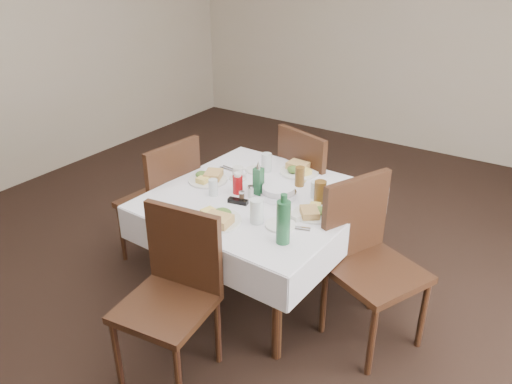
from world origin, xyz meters
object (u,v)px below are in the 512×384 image
Objects in this scene: water_n at (266,162)px; chair_west at (165,196)px; water_s at (257,211)px; coffee_mug at (238,173)px; oil_cruet_green at (258,180)px; water_e at (315,190)px; chair_north at (311,182)px; green_bottle at (283,222)px; bread_basket at (278,192)px; oil_cruet_dark at (258,179)px; chair_south at (174,285)px; ketchup_bottle at (238,184)px; water_w at (213,187)px; chair_east at (366,252)px; dining_table at (259,207)px.

chair_west is at bearing -143.63° from water_n.
coffee_mug is at bearing 135.40° from water_s.
oil_cruet_green is at bearing 7.73° from chair_west.
chair_north is at bearing 119.25° from water_e.
water_n is 0.46× the size of green_bottle.
bread_basket is 0.17m from oil_cruet_dark.
water_n is at bearing 117.95° from water_s.
chair_west is 4.34× the size of oil_cruet_green.
chair_north reaches higher than water_e.
chair_south is 6.63× the size of water_s.
oil_cruet_dark reaches higher than ketchup_bottle.
ketchup_bottle is (-0.26, -0.10, 0.03)m from bread_basket.
water_n is at bearing 94.63° from ketchup_bottle.
chair_west is at bearing 171.64° from water_w.
chair_south is 1.07m from chair_west.
water_w is 0.30m from oil_cruet_green.
oil_cruet_dark reaches higher than bread_basket.
ketchup_bottle reaches higher than water_w.
chair_east reaches higher than water_w.
water_n is 1.11× the size of coffee_mug.
oil_cruet_green is (0.75, 0.10, 0.29)m from chair_west.
coffee_mug is at bearing 154.40° from oil_cruet_green.
green_bottle reaches higher than oil_cruet_green.
chair_east reaches higher than water_e.
water_n is (-0.18, -0.36, 0.25)m from chair_north.
dining_table is at bearing -64.73° from water_n.
chair_east reaches higher than water_n.
coffee_mug is at bearing 92.37° from water_w.
ketchup_bottle is (-0.32, 0.25, -0.01)m from water_s.
chair_south reaches higher than water_e.
chair_north is 0.98× the size of chair_east.
water_e is 0.38m from oil_cruet_dark.
chair_east is at bearing 3.73° from ketchup_bottle.
water_w is 0.47× the size of bread_basket.
chair_west is 1.01m from water_s.
chair_east is 9.20× the size of water_e.
water_s is 0.36m from bread_basket.
green_bottle is (0.41, -1.13, 0.31)m from chair_north.
chair_south is 7.25× the size of water_n.
ketchup_bottle is at bearing -176.27° from chair_east.
bread_basket is 1.01× the size of oil_cruet_green.
dining_table is 11.91× the size of water_e.
chair_west is at bearing -176.42° from chair_east.
water_s is at bearing -57.78° from oil_cruet_dark.
water_s is 1.02× the size of ketchup_bottle.
dining_table is 11.98× the size of water_w.
oil_cruet_dark is at bearing 46.78° from ketchup_bottle.
bread_basket is (0.29, -0.31, -0.03)m from water_n.
water_n is 1.21× the size of water_e.
oil_cruet_dark is (0.21, 0.21, 0.03)m from water_w.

